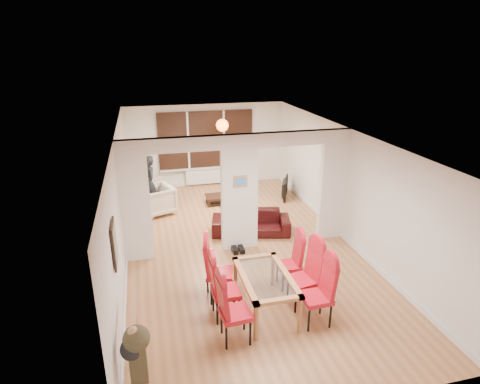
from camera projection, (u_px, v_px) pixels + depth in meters
name	position (u px, v px, depth m)	size (l,w,h in m)	color
floor	(239.00, 246.00, 9.15)	(5.00, 9.00, 0.01)	#AA7044
room_walls	(239.00, 193.00, 8.69)	(5.00, 9.00, 2.60)	silver
divider_wall	(239.00, 193.00, 8.69)	(5.00, 0.18, 2.60)	white
bay_window_blinds	(206.00, 140.00, 12.67)	(3.00, 0.08, 1.80)	black
radiator	(207.00, 176.00, 13.05)	(1.40, 0.08, 0.50)	white
pendant_light	(222.00, 125.00, 11.47)	(0.36, 0.36, 0.36)	orange
stair_newel	(136.00, 336.00, 5.54)	(0.40, 1.20, 1.10)	tan
wall_poster	(114.00, 244.00, 5.85)	(0.04, 0.52, 0.67)	gray
pillar_photo	(240.00, 181.00, 8.50)	(0.30, 0.03, 0.25)	#4C8CD8
dining_table	(265.00, 293.00, 6.85)	(0.82, 1.47, 0.69)	#A5693D
dining_chair_la	(236.00, 309.00, 6.09)	(0.45, 0.45, 1.13)	#AE111F
dining_chair_lb	(226.00, 287.00, 6.62)	(0.45, 0.45, 1.13)	#AE111F
dining_chair_lc	(220.00, 269.00, 7.13)	(0.47, 0.47, 1.16)	#AE111F
dining_chair_ra	(316.00, 293.00, 6.47)	(0.45, 0.45, 1.13)	#AE111F
dining_chair_rb	(303.00, 276.00, 6.92)	(0.47, 0.47, 1.16)	#AE111F
dining_chair_rc	(289.00, 262.00, 7.48)	(0.42, 0.42, 1.04)	#AE111F
sofa	(251.00, 222.00, 9.73)	(1.88, 0.73, 0.55)	black
armchair	(157.00, 200.00, 10.82)	(0.85, 0.82, 0.77)	beige
person	(149.00, 184.00, 10.88)	(0.37, 0.57, 1.55)	black
television	(282.00, 188.00, 12.00)	(0.13, 1.01, 0.58)	black
coffee_table	(225.00, 199.00, 11.61)	(1.08, 0.54, 0.25)	black
bottle	(232.00, 190.00, 11.52)	(0.07, 0.07, 0.29)	#143F19
bowl	(229.00, 194.00, 11.53)	(0.22, 0.22, 0.05)	black
shoes	(238.00, 250.00, 8.89)	(0.26, 0.28, 0.11)	black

